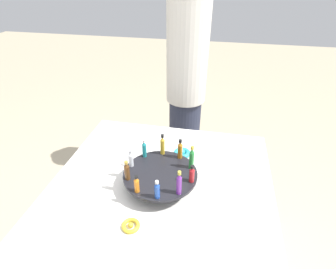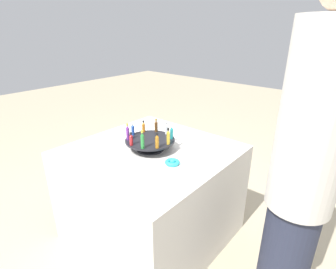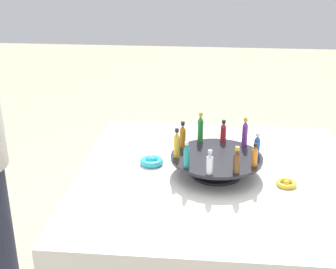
# 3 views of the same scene
# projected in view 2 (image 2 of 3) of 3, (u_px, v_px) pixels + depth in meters

# --- Properties ---
(ground_plane) EXTENTS (12.00, 12.00, 0.00)m
(ground_plane) POSITION_uv_depth(u_px,v_px,m) (153.00, 232.00, 2.14)
(ground_plane) COLOR tan
(party_table) EXTENTS (1.06, 1.06, 0.75)m
(party_table) POSITION_uv_depth(u_px,v_px,m) (152.00, 193.00, 2.00)
(party_table) COLOR silver
(party_table) RESTS_ON ground_plane
(display_stand) EXTENTS (0.35, 0.35, 0.08)m
(display_stand) POSITION_uv_depth(u_px,v_px,m) (150.00, 142.00, 1.84)
(display_stand) COLOR black
(display_stand) RESTS_ON party_table
(bottle_green) EXTENTS (0.02, 0.02, 0.13)m
(bottle_green) POSITION_uv_depth(u_px,v_px,m) (142.00, 140.00, 1.67)
(bottle_green) COLOR #288438
(bottle_green) RESTS_ON display_stand
(bottle_amber) EXTENTS (0.02, 0.02, 0.11)m
(bottle_amber) POSITION_uv_depth(u_px,v_px,m) (157.00, 141.00, 1.68)
(bottle_amber) COLOR #AD6B19
(bottle_amber) RESTS_ON display_stand
(bottle_gold) EXTENTS (0.02, 0.02, 0.11)m
(bottle_gold) POSITION_uv_depth(u_px,v_px,m) (168.00, 137.00, 1.73)
(bottle_gold) COLOR gold
(bottle_gold) RESTS_ON display_stand
(bottle_teal) EXTENTS (0.02, 0.02, 0.10)m
(bottle_teal) POSITION_uv_depth(u_px,v_px,m) (172.00, 133.00, 1.82)
(bottle_teal) COLOR teal
(bottle_teal) RESTS_ON display_stand
(bottle_clear) EXTENTS (0.02, 0.02, 0.09)m
(bottle_clear) POSITION_uv_depth(u_px,v_px,m) (167.00, 129.00, 1.90)
(bottle_clear) COLOR silver
(bottle_clear) RESTS_ON display_stand
(bottle_brown) EXTENTS (0.02, 0.02, 0.10)m
(bottle_brown) POSITION_uv_depth(u_px,v_px,m) (156.00, 126.00, 1.94)
(bottle_brown) COLOR brown
(bottle_brown) RESTS_ON display_stand
(bottle_orange) EXTENTS (0.02, 0.02, 0.09)m
(bottle_orange) POSITION_uv_depth(u_px,v_px,m) (144.00, 127.00, 1.94)
(bottle_orange) COLOR orange
(bottle_orange) RESTS_ON display_stand
(bottle_blue) EXTENTS (0.02, 0.02, 0.09)m
(bottle_blue) POSITION_uv_depth(u_px,v_px,m) (133.00, 129.00, 1.89)
(bottle_blue) COLOR #234CAD
(bottle_blue) RESTS_ON display_stand
(bottle_purple) EXTENTS (0.02, 0.02, 0.12)m
(bottle_purple) POSITION_uv_depth(u_px,v_px,m) (128.00, 132.00, 1.80)
(bottle_purple) COLOR #702D93
(bottle_purple) RESTS_ON display_stand
(bottle_red) EXTENTS (0.02, 0.02, 0.09)m
(bottle_red) POSITION_uv_depth(u_px,v_px,m) (131.00, 139.00, 1.72)
(bottle_red) COLOR #B21E23
(bottle_red) RESTS_ON display_stand
(ribbon_bow_teal) EXTENTS (0.09, 0.09, 0.04)m
(ribbon_bow_teal) POSITION_uv_depth(u_px,v_px,m) (172.00, 162.00, 1.65)
(ribbon_bow_teal) COLOR #2DB7CC
(ribbon_bow_teal) RESTS_ON party_table
(ribbon_bow_gold) EXTENTS (0.08, 0.08, 0.02)m
(ribbon_bow_gold) POSITION_uv_depth(u_px,v_px,m) (132.00, 136.00, 2.05)
(ribbon_bow_gold) COLOR gold
(ribbon_bow_gold) RESTS_ON party_table
(person_figure) EXTENTS (0.30, 0.30, 1.78)m
(person_figure) POSITION_uv_depth(u_px,v_px,m) (302.00, 178.00, 1.22)
(person_figure) COLOR #282D42
(person_figure) RESTS_ON ground_plane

